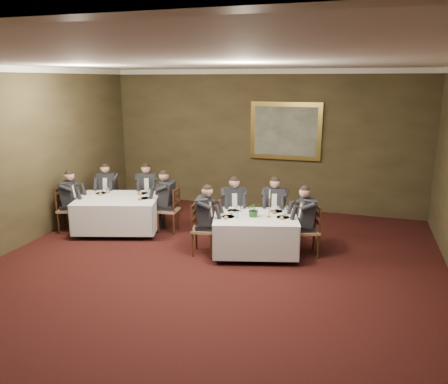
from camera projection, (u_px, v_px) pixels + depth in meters
The scene contains 27 objects.
ground at pixel (193, 292), 6.87m from camera, with size 10.00×10.00×0.00m, color black.
ceiling at pixel (188, 61), 5.99m from camera, with size 8.00×10.00×0.10m, color silver.
back_wall at pixel (264, 140), 11.05m from camera, with size 8.00×0.10×3.50m, color #322A19.
crown_molding at pixel (188, 65), 6.01m from camera, with size 8.00×10.00×0.12m.
table_main at pixel (255, 232), 8.26m from camera, with size 1.83×1.57×0.67m.
table_second at pixel (119, 211), 9.55m from camera, with size 2.06×1.78×0.67m.
chair_main_backleft at pixel (234, 226), 9.10m from camera, with size 0.57×0.55×1.00m.
diner_main_backleft at pixel (234, 216), 9.03m from camera, with size 0.55×0.60×1.35m.
chair_main_backright at pixel (274, 227), 9.07m from camera, with size 0.48×0.46×1.00m.
diner_main_backright at pixel (274, 216), 9.00m from camera, with size 0.45×0.52×1.35m.
chair_main_endleft at pixel (203, 239), 8.35m from camera, with size 0.49×0.51×1.00m.
diner_main_endleft at pixel (204, 228), 8.29m from camera, with size 0.54×0.48×1.35m.
chair_main_endright at pixel (307, 241), 8.27m from camera, with size 0.54×0.55×1.00m.
diner_main_endright at pixel (307, 229), 8.21m from camera, with size 0.58×0.53×1.35m.
chair_sec_backleft at pixel (109, 207), 10.47m from camera, with size 0.52×0.51×1.00m.
diner_sec_backleft at pixel (108, 198), 10.40m from camera, with size 0.50×0.56×1.35m.
chair_sec_backright at pixel (148, 207), 10.46m from camera, with size 0.58×0.57×1.00m.
diner_sec_backright at pixel (147, 198), 10.39m from camera, with size 0.57×0.60×1.35m.
chair_sec_endright at pixel (169, 219), 9.58m from camera, with size 0.45×0.47×1.00m.
diner_sec_endright at pixel (168, 209), 9.52m from camera, with size 0.51×0.44×1.35m.
chair_sec_endleft at pixel (69, 218), 9.61m from camera, with size 0.54×0.55×1.00m.
diner_sec_endleft at pixel (69, 208), 9.55m from camera, with size 0.58×0.53×1.35m.
centerpiece at pixel (254, 209), 8.12m from camera, with size 0.27×0.24×0.30m, color #2D5926.
candlestick at pixel (269, 207), 8.07m from camera, with size 0.08×0.08×0.55m.
place_setting_table_main at pixel (236, 209), 8.52m from camera, with size 0.33×0.31×0.14m.
place_setting_table_second at pixel (104, 192), 9.84m from camera, with size 0.33×0.31×0.14m.
painting at pixel (286, 131), 10.76m from camera, with size 1.76×0.09×1.41m.
Camera 1 is at (2.33, -5.82, 3.25)m, focal length 35.00 mm.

